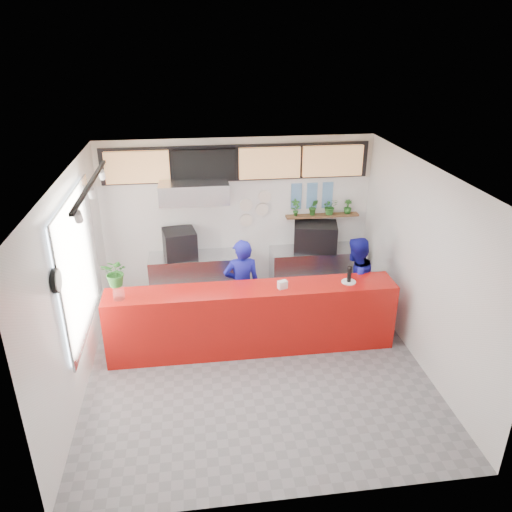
% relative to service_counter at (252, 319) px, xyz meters
% --- Properties ---
extents(floor, '(5.00, 5.00, 0.00)m').
position_rel_service_counter_xyz_m(floor, '(0.00, -0.40, -0.55)').
color(floor, slate).
rests_on(floor, ground).
extents(ceiling, '(5.00, 5.00, 0.00)m').
position_rel_service_counter_xyz_m(ceiling, '(0.00, -0.40, 2.45)').
color(ceiling, silver).
extents(wall_back, '(5.00, 0.00, 5.00)m').
position_rel_service_counter_xyz_m(wall_back, '(0.00, 2.10, 0.95)').
color(wall_back, white).
rests_on(wall_back, ground).
extents(wall_left, '(0.00, 5.00, 5.00)m').
position_rel_service_counter_xyz_m(wall_left, '(-2.50, -0.40, 0.95)').
color(wall_left, white).
rests_on(wall_left, ground).
extents(wall_right, '(0.00, 5.00, 5.00)m').
position_rel_service_counter_xyz_m(wall_right, '(2.50, -0.40, 0.95)').
color(wall_right, white).
rests_on(wall_right, ground).
extents(service_counter, '(4.50, 0.60, 1.10)m').
position_rel_service_counter_xyz_m(service_counter, '(0.00, 0.00, 0.00)').
color(service_counter, '#AF110C').
rests_on(service_counter, ground).
extents(cream_band, '(5.00, 0.02, 0.80)m').
position_rel_service_counter_xyz_m(cream_band, '(0.00, 2.09, 2.05)').
color(cream_band, beige).
rests_on(cream_band, wall_back).
extents(prep_bench, '(1.80, 0.60, 0.90)m').
position_rel_service_counter_xyz_m(prep_bench, '(-0.80, 1.80, -0.10)').
color(prep_bench, '#B2B5BA').
rests_on(prep_bench, ground).
extents(panini_oven, '(0.65, 0.65, 0.51)m').
position_rel_service_counter_xyz_m(panini_oven, '(-1.11, 1.80, 0.60)').
color(panini_oven, black).
rests_on(panini_oven, prep_bench).
extents(extraction_hood, '(1.20, 0.70, 0.35)m').
position_rel_service_counter_xyz_m(extraction_hood, '(-0.80, 1.75, 1.60)').
color(extraction_hood, '#B2B5BA').
rests_on(extraction_hood, ceiling).
extents(hood_lip, '(1.20, 0.69, 0.31)m').
position_rel_service_counter_xyz_m(hood_lip, '(-0.80, 1.75, 1.40)').
color(hood_lip, '#B2B5BA').
rests_on(hood_lip, ceiling).
extents(right_bench, '(1.80, 0.60, 0.90)m').
position_rel_service_counter_xyz_m(right_bench, '(1.50, 1.80, -0.10)').
color(right_bench, '#B2B5BA').
rests_on(right_bench, ground).
extents(espresso_machine, '(0.89, 0.72, 0.51)m').
position_rel_service_counter_xyz_m(espresso_machine, '(1.43, 1.80, 0.61)').
color(espresso_machine, black).
rests_on(espresso_machine, right_bench).
extents(espresso_tray, '(0.64, 0.45, 0.06)m').
position_rel_service_counter_xyz_m(espresso_tray, '(1.43, 1.80, 0.83)').
color(espresso_tray, '#B1B3B9').
rests_on(espresso_tray, espresso_machine).
extents(herb_shelf, '(1.40, 0.18, 0.04)m').
position_rel_service_counter_xyz_m(herb_shelf, '(1.60, 2.00, 0.95)').
color(herb_shelf, brown).
rests_on(herb_shelf, wall_back).
extents(menu_board_far_left, '(1.10, 0.10, 0.55)m').
position_rel_service_counter_xyz_m(menu_board_far_left, '(-1.75, 1.98, 2.00)').
color(menu_board_far_left, tan).
rests_on(menu_board_far_left, wall_back).
extents(menu_board_mid_left, '(1.10, 0.10, 0.55)m').
position_rel_service_counter_xyz_m(menu_board_mid_left, '(-0.59, 1.98, 2.00)').
color(menu_board_mid_left, black).
rests_on(menu_board_mid_left, wall_back).
extents(menu_board_mid_right, '(1.10, 0.10, 0.55)m').
position_rel_service_counter_xyz_m(menu_board_mid_right, '(0.57, 1.98, 2.00)').
color(menu_board_mid_right, tan).
rests_on(menu_board_mid_right, wall_back).
extents(menu_board_far_right, '(1.10, 0.10, 0.55)m').
position_rel_service_counter_xyz_m(menu_board_far_right, '(1.73, 1.98, 2.00)').
color(menu_board_far_right, tan).
rests_on(menu_board_far_right, wall_back).
extents(soffit, '(4.80, 0.04, 0.65)m').
position_rel_service_counter_xyz_m(soffit, '(0.00, 2.06, 2.00)').
color(soffit, black).
rests_on(soffit, wall_back).
extents(window_pane, '(0.04, 2.20, 1.90)m').
position_rel_service_counter_xyz_m(window_pane, '(-2.47, -0.10, 1.15)').
color(window_pane, silver).
rests_on(window_pane, wall_left).
extents(window_frame, '(0.03, 2.30, 2.00)m').
position_rel_service_counter_xyz_m(window_frame, '(-2.45, -0.10, 1.15)').
color(window_frame, '#B2B5BA').
rests_on(window_frame, wall_left).
extents(wall_clock_rim, '(0.05, 0.30, 0.30)m').
position_rel_service_counter_xyz_m(wall_clock_rim, '(-2.46, -1.30, 1.50)').
color(wall_clock_rim, black).
rests_on(wall_clock_rim, wall_left).
extents(wall_clock_face, '(0.02, 0.26, 0.26)m').
position_rel_service_counter_xyz_m(wall_clock_face, '(-2.43, -1.30, 1.50)').
color(wall_clock_face, white).
rests_on(wall_clock_face, wall_left).
extents(track_rail, '(0.05, 2.40, 0.04)m').
position_rel_service_counter_xyz_m(track_rail, '(-2.10, -0.40, 2.39)').
color(track_rail, black).
rests_on(track_rail, ceiling).
extents(dec_plate_a, '(0.24, 0.03, 0.24)m').
position_rel_service_counter_xyz_m(dec_plate_a, '(0.15, 2.07, 1.20)').
color(dec_plate_a, silver).
rests_on(dec_plate_a, wall_back).
extents(dec_plate_b, '(0.24, 0.03, 0.24)m').
position_rel_service_counter_xyz_m(dec_plate_b, '(0.45, 2.07, 1.10)').
color(dec_plate_b, silver).
rests_on(dec_plate_b, wall_back).
extents(dec_plate_c, '(0.24, 0.03, 0.24)m').
position_rel_service_counter_xyz_m(dec_plate_c, '(0.15, 2.07, 0.90)').
color(dec_plate_c, silver).
rests_on(dec_plate_c, wall_back).
extents(dec_plate_d, '(0.24, 0.03, 0.24)m').
position_rel_service_counter_xyz_m(dec_plate_d, '(0.50, 2.07, 1.35)').
color(dec_plate_d, silver).
rests_on(dec_plate_d, wall_back).
extents(photo_frame_a, '(0.20, 0.02, 0.25)m').
position_rel_service_counter_xyz_m(photo_frame_a, '(1.10, 2.08, 1.45)').
color(photo_frame_a, '#598CBF').
rests_on(photo_frame_a, wall_back).
extents(photo_frame_b, '(0.20, 0.02, 0.25)m').
position_rel_service_counter_xyz_m(photo_frame_b, '(1.40, 2.08, 1.45)').
color(photo_frame_b, '#598CBF').
rests_on(photo_frame_b, wall_back).
extents(photo_frame_c, '(0.20, 0.02, 0.25)m').
position_rel_service_counter_xyz_m(photo_frame_c, '(1.70, 2.08, 1.45)').
color(photo_frame_c, '#598CBF').
rests_on(photo_frame_c, wall_back).
extents(photo_frame_d, '(0.20, 0.02, 0.25)m').
position_rel_service_counter_xyz_m(photo_frame_d, '(1.10, 2.08, 1.20)').
color(photo_frame_d, '#598CBF').
rests_on(photo_frame_d, wall_back).
extents(photo_frame_e, '(0.20, 0.02, 0.25)m').
position_rel_service_counter_xyz_m(photo_frame_e, '(1.40, 2.08, 1.20)').
color(photo_frame_e, '#598CBF').
rests_on(photo_frame_e, wall_back).
extents(photo_frame_f, '(0.20, 0.02, 0.25)m').
position_rel_service_counter_xyz_m(photo_frame_f, '(1.70, 2.08, 1.20)').
color(photo_frame_f, '#598CBF').
rests_on(photo_frame_f, wall_back).
extents(staff_center, '(0.61, 0.41, 1.66)m').
position_rel_service_counter_xyz_m(staff_center, '(-0.10, 0.58, 0.28)').
color(staff_center, navy).
rests_on(staff_center, ground).
extents(staff_right, '(0.99, 0.94, 1.62)m').
position_rel_service_counter_xyz_m(staff_right, '(1.80, 0.51, 0.26)').
color(staff_right, navy).
rests_on(staff_right, ground).
extents(herb_a, '(0.18, 0.13, 0.32)m').
position_rel_service_counter_xyz_m(herb_a, '(1.08, 2.00, 1.13)').
color(herb_a, '#286523').
rests_on(herb_a, herb_shelf).
extents(herb_b, '(0.19, 0.16, 0.31)m').
position_rel_service_counter_xyz_m(herb_b, '(1.42, 2.00, 1.12)').
color(herb_b, '#286523').
rests_on(herb_b, herb_shelf).
extents(herb_c, '(0.30, 0.27, 0.31)m').
position_rel_service_counter_xyz_m(herb_c, '(1.74, 2.00, 1.13)').
color(herb_c, '#286523').
rests_on(herb_c, herb_shelf).
extents(herb_d, '(0.18, 0.17, 0.27)m').
position_rel_service_counter_xyz_m(herb_d, '(2.09, 2.00, 1.10)').
color(herb_d, '#286523').
rests_on(herb_d, herb_shelf).
extents(glass_vase, '(0.18, 0.18, 0.20)m').
position_rel_service_counter_xyz_m(glass_vase, '(-1.98, -0.08, 0.65)').
color(glass_vase, silver).
rests_on(glass_vase, service_counter).
extents(basil_vase, '(0.48, 0.45, 0.43)m').
position_rel_service_counter_xyz_m(basil_vase, '(-1.98, -0.08, 0.98)').
color(basil_vase, '#286523').
rests_on(basil_vase, glass_vase).
extents(napkin_holder, '(0.16, 0.13, 0.12)m').
position_rel_service_counter_xyz_m(napkin_holder, '(0.46, -0.07, 0.61)').
color(napkin_holder, white).
rests_on(napkin_holder, service_counter).
extents(white_plate, '(0.30, 0.30, 0.02)m').
position_rel_service_counter_xyz_m(white_plate, '(1.53, -0.01, 0.56)').
color(white_plate, white).
rests_on(white_plate, service_counter).
extents(pepper_mill, '(0.07, 0.07, 0.26)m').
position_rel_service_counter_xyz_m(pepper_mill, '(1.53, -0.01, 0.69)').
color(pepper_mill, black).
rests_on(pepper_mill, white_plate).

